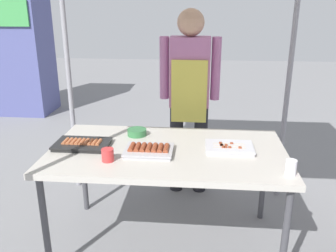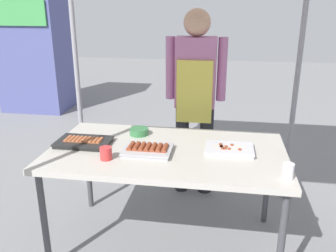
{
  "view_description": "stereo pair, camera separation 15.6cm",
  "coord_description": "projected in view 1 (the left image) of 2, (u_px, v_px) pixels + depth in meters",
  "views": [
    {
      "loc": [
        0.21,
        -2.24,
        1.69
      ],
      "look_at": [
        0.0,
        0.05,
        0.9
      ],
      "focal_mm": 38.23,
      "sensor_mm": 36.0,
      "label": 1
    },
    {
      "loc": [
        0.36,
        -2.22,
        1.69
      ],
      "look_at": [
        0.0,
        0.05,
        0.9
      ],
      "focal_mm": 38.23,
      "sensor_mm": 36.0,
      "label": 2
    }
  ],
  "objects": [
    {
      "name": "neighbor_stall_left",
      "position": [
        15.0,
        51.0,
        5.58
      ],
      "size": [
        1.01,
        0.72,
        1.94
      ],
      "color": "#4C518C",
      "rests_on": "ground"
    },
    {
      "name": "tray_pork_links",
      "position": [
        82.0,
        144.0,
        2.47
      ],
      "size": [
        0.37,
        0.25,
        0.05
      ],
      "color": "black",
      "rests_on": "stall_table"
    },
    {
      "name": "condiment_bowl",
      "position": [
        137.0,
        132.0,
        2.68
      ],
      "size": [
        0.14,
        0.14,
        0.05
      ],
      "primitive_type": "cylinder",
      "color": "#33723F",
      "rests_on": "stall_table"
    },
    {
      "name": "drink_cup_near_edge",
      "position": [
        108.0,
        155.0,
        2.24
      ],
      "size": [
        0.08,
        0.08,
        0.08
      ],
      "primitive_type": "cylinder",
      "color": "red",
      "rests_on": "stall_table"
    },
    {
      "name": "drink_cup_by_wok",
      "position": [
        291.0,
        168.0,
        2.06
      ],
      "size": [
        0.06,
        0.06,
        0.09
      ],
      "primitive_type": "cylinder",
      "color": "white",
      "rests_on": "stall_table"
    },
    {
      "name": "tray_grilled_sausages",
      "position": [
        149.0,
        150.0,
        2.36
      ],
      "size": [
        0.32,
        0.25,
        0.05
      ],
      "color": "#ADADB2",
      "rests_on": "stall_table"
    },
    {
      "name": "stall_table",
      "position": [
        167.0,
        156.0,
        2.45
      ],
      "size": [
        1.6,
        0.9,
        0.75
      ],
      "color": "#B7B2A8",
      "rests_on": "ground"
    },
    {
      "name": "vendor_woman",
      "position": [
        189.0,
        89.0,
        3.11
      ],
      "size": [
        0.52,
        0.23,
        1.65
      ],
      "rotation": [
        0.0,
        0.0,
        3.14
      ],
      "color": "black",
      "rests_on": "ground"
    },
    {
      "name": "ground_plane",
      "position": [
        167.0,
        242.0,
        2.68
      ],
      "size": [
        18.0,
        18.0,
        0.0
      ],
      "primitive_type": "plane",
      "color": "slate"
    },
    {
      "name": "tray_meat_skewers",
      "position": [
        229.0,
        148.0,
        2.41
      ],
      "size": [
        0.32,
        0.24,
        0.04
      ],
      "color": "silver",
      "rests_on": "stall_table"
    }
  ]
}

